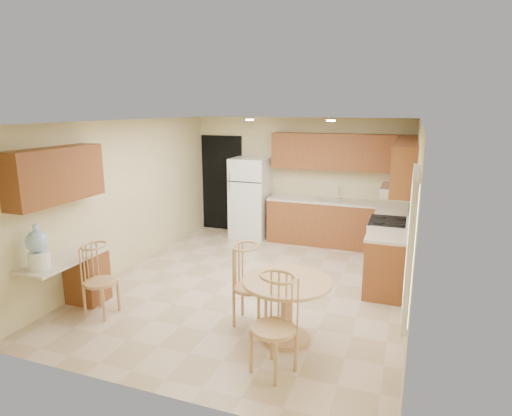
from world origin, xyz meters
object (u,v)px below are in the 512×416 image
(stove, at_px, (388,247))
(chair_table_b, at_px, (271,321))
(refrigerator, at_px, (250,198))
(chair_table_a, at_px, (247,280))
(dining_table, at_px, (287,301))
(water_crock, at_px, (38,249))
(chair_desk, at_px, (95,276))

(stove, relative_size, chair_table_b, 1.05)
(refrigerator, bearing_deg, chair_table_a, -69.75)
(refrigerator, height_order, stove, refrigerator)
(refrigerator, height_order, dining_table, refrigerator)
(chair_table_a, distance_m, water_crock, 2.57)
(chair_table_a, bearing_deg, chair_desk, -79.52)
(stove, height_order, dining_table, stove)
(refrigerator, distance_m, chair_table_b, 4.93)
(chair_table_a, relative_size, water_crock, 1.83)
(refrigerator, distance_m, dining_table, 4.23)
(dining_table, bearing_deg, chair_table_a, 164.54)
(refrigerator, xyz_separation_m, chair_table_b, (1.94, -4.53, -0.20))
(stove, relative_size, dining_table, 1.06)
(water_crock, bearing_deg, chair_table_a, 19.75)
(chair_table_a, bearing_deg, refrigerator, -162.28)
(chair_desk, bearing_deg, chair_table_b, 79.02)
(stove, bearing_deg, refrigerator, 157.01)
(refrigerator, xyz_separation_m, chair_table_a, (1.34, -3.62, -0.22))
(chair_table_a, bearing_deg, dining_table, 72.01)
(dining_table, xyz_separation_m, chair_table_b, (0.05, -0.75, 0.14))
(chair_table_b, xyz_separation_m, chair_desk, (-2.54, 0.45, -0.06))
(chair_table_b, height_order, chair_desk, chair_table_b)
(refrigerator, relative_size, stove, 1.54)
(refrigerator, relative_size, dining_table, 1.63)
(chair_table_b, bearing_deg, dining_table, -63.89)
(chair_table_b, distance_m, water_crock, 3.01)
(dining_table, relative_size, chair_table_b, 0.99)
(stove, bearing_deg, chair_table_a, -122.61)
(dining_table, xyz_separation_m, water_crock, (-2.94, -0.70, 0.52))
(chair_table_a, xyz_separation_m, chair_table_b, (0.60, -0.90, 0.01))
(chair_desk, relative_size, water_crock, 1.70)
(chair_desk, distance_m, water_crock, 0.75)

